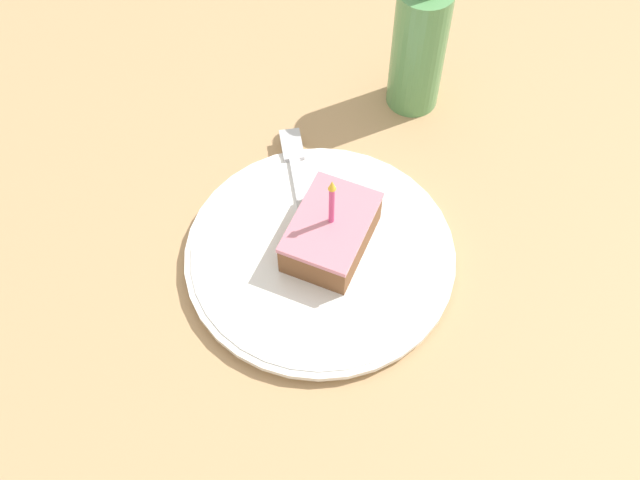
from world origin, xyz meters
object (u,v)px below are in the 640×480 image
at_px(plate, 320,255).
at_px(cake_slice, 331,232).
at_px(bottle, 419,44).
at_px(fork, 299,186).

xyz_separation_m(plate, cake_slice, (-0.01, -0.01, 0.03)).
bearing_deg(plate, cake_slice, -117.28).
relative_size(cake_slice, bottle, 0.49).
relative_size(fork, bottle, 0.80).
distance_m(plate, bottle, 0.27).
xyz_separation_m(plate, fork, (0.05, -0.07, 0.01)).
xyz_separation_m(cake_slice, bottle, (-0.01, -0.25, 0.05)).
bearing_deg(cake_slice, fork, -42.16).
bearing_deg(cake_slice, plate, 62.72).
bearing_deg(fork, cake_slice, 137.84).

